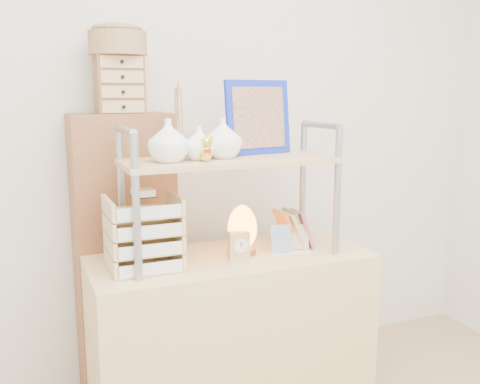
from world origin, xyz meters
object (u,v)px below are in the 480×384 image
at_px(cabinet, 126,259).
at_px(letter_tray, 144,237).
at_px(desk, 231,337).
at_px(salt_lamp, 242,229).

bearing_deg(cabinet, letter_tray, -90.38).
height_order(cabinet, letter_tray, cabinet).
bearing_deg(cabinet, desk, -45.35).
bearing_deg(letter_tray, desk, 3.62).
height_order(letter_tray, salt_lamp, letter_tray).
bearing_deg(salt_lamp, desk, -168.08).
xyz_separation_m(desk, salt_lamp, (0.06, 0.01, 0.48)).
xyz_separation_m(desk, letter_tray, (-0.38, -0.02, 0.50)).
height_order(desk, letter_tray, letter_tray).
bearing_deg(salt_lamp, cabinet, 141.00).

